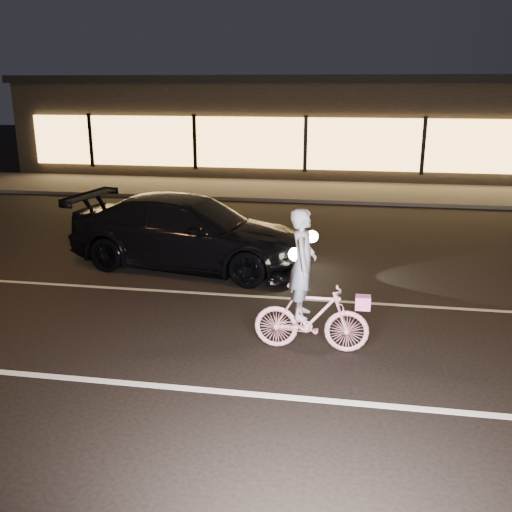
# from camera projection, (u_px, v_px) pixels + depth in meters

# --- Properties ---
(ground) EXTENTS (90.00, 90.00, 0.00)m
(ground) POSITION_uv_depth(u_px,v_px,m) (222.00, 341.00, 8.88)
(ground) COLOR black
(ground) RESTS_ON ground
(lane_stripe_near) EXTENTS (60.00, 0.12, 0.01)m
(lane_stripe_near) POSITION_uv_depth(u_px,v_px,m) (197.00, 389.00, 7.46)
(lane_stripe_near) COLOR silver
(lane_stripe_near) RESTS_ON ground
(lane_stripe_far) EXTENTS (60.00, 0.10, 0.01)m
(lane_stripe_far) POSITION_uv_depth(u_px,v_px,m) (246.00, 296.00, 10.77)
(lane_stripe_far) COLOR gray
(lane_stripe_far) RESTS_ON ground
(sidewalk) EXTENTS (30.00, 4.00, 0.12)m
(sidewalk) POSITION_uv_depth(u_px,v_px,m) (300.00, 191.00, 21.14)
(sidewalk) COLOR #383533
(sidewalk) RESTS_ON ground
(storefront) EXTENTS (25.40, 8.42, 4.20)m
(storefront) POSITION_uv_depth(u_px,v_px,m) (313.00, 123.00, 26.17)
(storefront) COLOR black
(storefront) RESTS_ON ground
(cyclist) EXTENTS (1.72, 0.59, 2.16)m
(cyclist) POSITION_uv_depth(u_px,v_px,m) (309.00, 302.00, 8.38)
(cyclist) COLOR #F93B70
(cyclist) RESTS_ON ground
(sedan) EXTENTS (5.58, 2.97, 1.54)m
(sedan) POSITION_uv_depth(u_px,v_px,m) (190.00, 232.00, 12.35)
(sedan) COLOR black
(sedan) RESTS_ON ground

